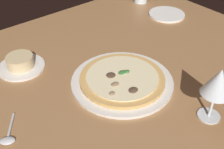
{
  "coord_description": "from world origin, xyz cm",
  "views": [
    {
      "loc": [
        -43.56,
        -57.82,
        62.52
      ],
      "look_at": [
        2.31,
        -2.41,
        7.0
      ],
      "focal_mm": 45.11,
      "sensor_mm": 36.0,
      "label": 1
    }
  ],
  "objects_px": {
    "wine_glass_near": "(218,83)",
    "spoon": "(8,136)",
    "ramekin_on_saucer": "(21,63)",
    "pizza_main": "(122,80)",
    "side_plate": "(167,14)"
  },
  "relations": [
    {
      "from": "pizza_main",
      "to": "wine_glass_near",
      "type": "xyz_separation_m",
      "value": [
        0.09,
        -0.27,
        0.11
      ]
    },
    {
      "from": "wine_glass_near",
      "to": "spoon",
      "type": "height_order",
      "value": "wine_glass_near"
    },
    {
      "from": "wine_glass_near",
      "to": "ramekin_on_saucer",
      "type": "bearing_deg",
      "value": 118.88
    },
    {
      "from": "ramekin_on_saucer",
      "to": "wine_glass_near",
      "type": "xyz_separation_m",
      "value": [
        0.31,
        -0.56,
        0.1
      ]
    },
    {
      "from": "side_plate",
      "to": "spoon",
      "type": "distance_m",
      "value": 0.9
    },
    {
      "from": "spoon",
      "to": "pizza_main",
      "type": "bearing_deg",
      "value": -2.66
    },
    {
      "from": "pizza_main",
      "to": "ramekin_on_saucer",
      "type": "height_order",
      "value": "ramekin_on_saucer"
    },
    {
      "from": "spoon",
      "to": "ramekin_on_saucer",
      "type": "bearing_deg",
      "value": 58.65
    },
    {
      "from": "ramekin_on_saucer",
      "to": "pizza_main",
      "type": "bearing_deg",
      "value": -52.74
    },
    {
      "from": "pizza_main",
      "to": "wine_glass_near",
      "type": "relative_size",
      "value": 2.01
    },
    {
      "from": "ramekin_on_saucer",
      "to": "spoon",
      "type": "xyz_separation_m",
      "value": [
        -0.16,
        -0.27,
        -0.01
      ]
    },
    {
      "from": "wine_glass_near",
      "to": "side_plate",
      "type": "xyz_separation_m",
      "value": [
        0.4,
        0.51,
        -0.12
      ]
    },
    {
      "from": "side_plate",
      "to": "ramekin_on_saucer",
      "type": "bearing_deg",
      "value": 176.42
    },
    {
      "from": "wine_glass_near",
      "to": "spoon",
      "type": "distance_m",
      "value": 0.57
    },
    {
      "from": "pizza_main",
      "to": "side_plate",
      "type": "xyz_separation_m",
      "value": [
        0.49,
        0.24,
        -0.01
      ]
    }
  ]
}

